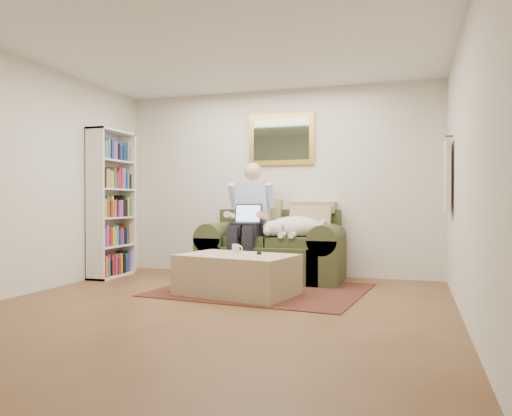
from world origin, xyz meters
The scene contains 12 objects.
room_shell centered at (0.00, 0.35, 1.30)m, with size 4.51×5.00×2.61m.
rug centered at (0.17, 1.21, 0.01)m, with size 2.29×1.83×0.01m, color black.
sofa centered at (0.07, 2.00, 0.32)m, with size 1.84×0.93×1.10m.
seated_man centered at (-0.21, 1.83, 0.77)m, with size 0.60×0.86×1.54m, color #8CB1D8, non-canonical shape.
laptop centered at (-0.21, 1.76, 0.81)m, with size 0.36×0.28×0.26m.
sleeping_dog centered at (0.40, 1.91, 0.70)m, with size 0.76×0.48×0.28m, color white, non-canonical shape.
ottoman centered at (0.00, 0.83, 0.22)m, with size 1.23×0.78×0.45m, color #CDAD89.
coffee_mug centered at (-0.07, 0.98, 0.50)m, with size 0.08×0.08×0.10m, color white.
tv_remote centered at (0.21, 0.96, 0.46)m, with size 0.05×0.15×0.02m, color black.
bookshelf centered at (-2.10, 1.60, 1.00)m, with size 0.28×0.80×2.00m, color white, non-canonical shape.
wall_mirror centered at (0.07, 2.47, 1.90)m, with size 0.94×0.04×0.72m.
hanging_shirt centered at (2.19, 1.60, 1.35)m, with size 0.06×0.52×0.90m, color #F3D7C9, non-canonical shape.
Camera 1 is at (1.83, -4.31, 1.02)m, focal length 35.00 mm.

